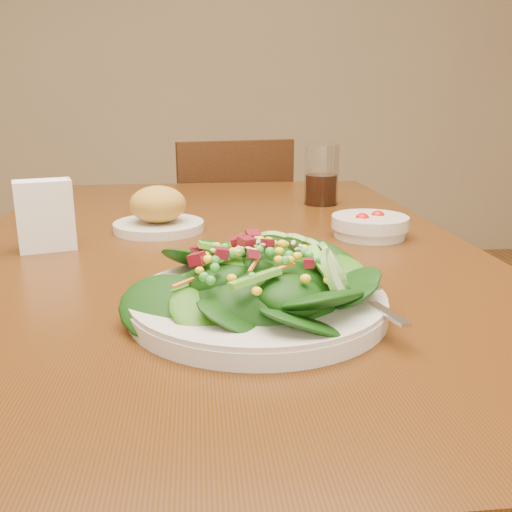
{
  "coord_description": "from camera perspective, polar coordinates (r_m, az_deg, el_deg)",
  "views": [
    {
      "loc": [
        -0.03,
        -0.99,
        1.01
      ],
      "look_at": [
        0.04,
        -0.33,
        0.82
      ],
      "focal_mm": 40.0,
      "sensor_mm": 36.0,
      "label": 1
    }
  ],
  "objects": [
    {
      "name": "bread_plate",
      "position": [
        1.11,
        -9.75,
        4.3
      ],
      "size": [
        0.17,
        0.17,
        0.09
      ],
      "color": "silver",
      "rests_on": "dining_table"
    },
    {
      "name": "dining_table",
      "position": [
        1.05,
        -3.95,
        -3.95
      ],
      "size": [
        0.9,
        1.4,
        0.75
      ],
      "color": "#482512",
      "rests_on": "ground_plane"
    },
    {
      "name": "chair_far",
      "position": [
        2.0,
        -2.85,
        0.06
      ],
      "size": [
        0.47,
        0.48,
        0.86
      ],
      "rotation": [
        0.0,
        0.0,
        3.35
      ],
      "color": "#40200E",
      "rests_on": "ground_plane"
    },
    {
      "name": "salad_plate",
      "position": [
        0.68,
        1.06,
        -3.12
      ],
      "size": [
        0.31,
        0.31,
        0.09
      ],
      "rotation": [
        0.0,
        0.0,
        0.1
      ],
      "color": "silver",
      "rests_on": "dining_table"
    },
    {
      "name": "napkin_holder",
      "position": [
        1.02,
        -20.37,
        4.02
      ],
      "size": [
        0.1,
        0.07,
        0.12
      ],
      "rotation": [
        0.0,
        0.0,
        0.3
      ],
      "color": "white",
      "rests_on": "dining_table"
    },
    {
      "name": "tomato_bowl",
      "position": [
        1.08,
        11.31,
        2.98
      ],
      "size": [
        0.14,
        0.14,
        0.05
      ],
      "color": "silver",
      "rests_on": "dining_table"
    },
    {
      "name": "drinking_glass",
      "position": [
        1.37,
        6.56,
        7.67
      ],
      "size": [
        0.08,
        0.08,
        0.14
      ],
      "color": "silver",
      "rests_on": "dining_table"
    }
  ]
}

